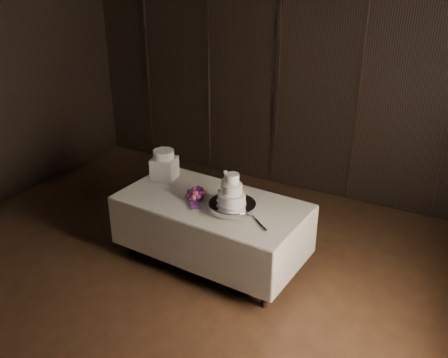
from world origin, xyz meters
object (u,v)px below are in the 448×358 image
box_pedestal (164,168)px  small_cake (164,154)px  cake_stand (232,207)px  display_table (212,229)px  bouquet (197,195)px  wedding_cake (230,192)px

box_pedestal → small_cake: (0.00, 0.00, 0.17)m
cake_stand → small_cake: bearing=163.0°
display_table → cake_stand: 0.49m
display_table → box_pedestal: box_pedestal is taller
bouquet → box_pedestal: size_ratio=1.45×
bouquet → small_cake: small_cake is taller
cake_stand → box_pedestal: (-1.05, 0.32, 0.08)m
small_cake → box_pedestal: bearing=0.0°
wedding_cake → small_cake: 1.08m
display_table → small_cake: bearing=166.3°
wedding_cake → box_pedestal: size_ratio=1.24×
display_table → small_cake: 1.02m
bouquet → box_pedestal: (-0.61, 0.29, 0.07)m
display_table → small_cake: small_cake is taller
cake_stand → bouquet: bouquet is taller
cake_stand → small_cake: (-1.05, 0.32, 0.25)m
bouquet → box_pedestal: bearing=154.8°
display_table → small_cake: size_ratio=8.59×
cake_stand → wedding_cake: 0.17m
wedding_cake → display_table: bearing=151.8°
display_table → bouquet: size_ratio=5.43×
wedding_cake → bouquet: 0.45m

